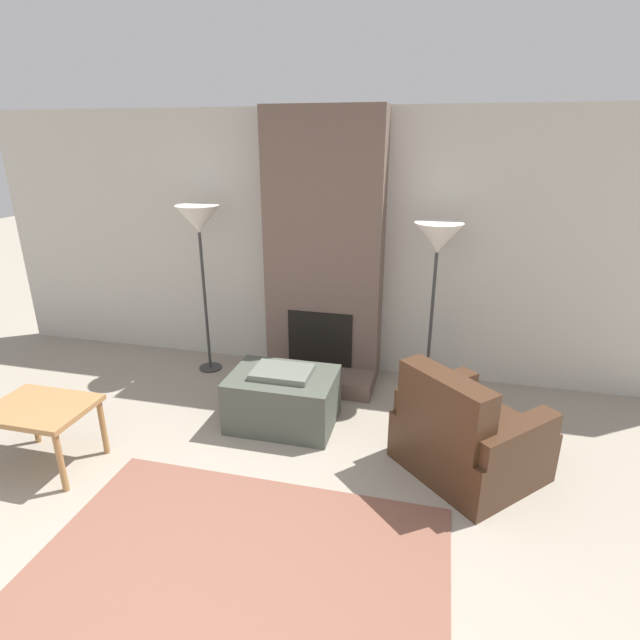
# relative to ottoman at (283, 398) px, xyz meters

# --- Properties ---
(wall_back) EXTENTS (7.42, 0.06, 2.60)m
(wall_back) POSITION_rel_ottoman_xyz_m (0.11, 1.26, 1.06)
(wall_back) COLOR #BCB7AD
(wall_back) RESTS_ON ground_plane
(fireplace) EXTENTS (1.13, 0.73, 2.60)m
(fireplace) POSITION_rel_ottoman_xyz_m (0.11, 1.03, 0.98)
(fireplace) COLOR brown
(fireplace) RESTS_ON ground_plane
(ottoman) EXTENTS (0.88, 0.63, 0.51)m
(ottoman) POSITION_rel_ottoman_xyz_m (0.00, 0.00, 0.00)
(ottoman) COLOR #474C42
(ottoman) RESTS_ON ground_plane
(armchair) EXTENTS (1.21, 1.21, 0.84)m
(armchair) POSITION_rel_ottoman_xyz_m (1.48, -0.33, 0.03)
(armchair) COLOR #422819
(armchair) RESTS_ON ground_plane
(side_table) EXTENTS (0.72, 0.54, 0.50)m
(side_table) POSITION_rel_ottoman_xyz_m (-1.53, -0.98, 0.20)
(side_table) COLOR #9E7042
(side_table) RESTS_ON ground_plane
(floor_lamp_left) EXTENTS (0.42, 0.42, 1.72)m
(floor_lamp_left) POSITION_rel_ottoman_xyz_m (-1.09, 0.84, 1.30)
(floor_lamp_left) COLOR #333333
(floor_lamp_left) RESTS_ON ground_plane
(floor_lamp_right) EXTENTS (0.42, 0.42, 1.64)m
(floor_lamp_right) POSITION_rel_ottoman_xyz_m (1.17, 0.84, 1.22)
(floor_lamp_right) COLOR #333333
(floor_lamp_right) RESTS_ON ground_plane
(area_rug) EXTENTS (2.38, 1.51, 0.01)m
(area_rug) POSITION_rel_ottoman_xyz_m (0.22, -1.54, -0.23)
(area_rug) COLOR brown
(area_rug) RESTS_ON ground_plane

